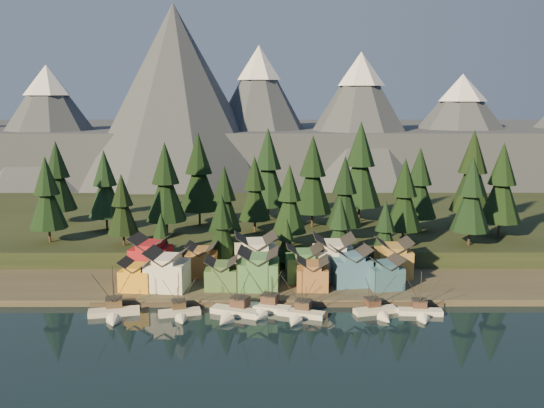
{
  "coord_description": "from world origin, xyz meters",
  "views": [
    {
      "loc": [
        0.75,
        -115.75,
        47.2
      ],
      "look_at": [
        1.14,
        30.0,
        20.94
      ],
      "focal_mm": 40.0,
      "sensor_mm": 36.0,
      "label": 1
    }
  ],
  "objects_px": {
    "house_back_1": "(202,259)",
    "boat_1": "(180,308)",
    "house_front_0": "(137,274)",
    "house_front_1": "(167,268)",
    "boat_5": "(378,306)",
    "house_back_0": "(151,255)",
    "boat_3": "(265,303)",
    "boat_4": "(300,309)",
    "boat_0": "(114,307)",
    "boat_6": "(421,307)",
    "boat_2": "(233,306)"
  },
  "relations": [
    {
      "from": "boat_1",
      "to": "boat_5",
      "type": "distance_m",
      "value": 42.99
    },
    {
      "from": "boat_3",
      "to": "boat_6",
      "type": "height_order",
      "value": "boat_3"
    },
    {
      "from": "house_front_0",
      "to": "boat_4",
      "type": "bearing_deg",
      "value": -14.84
    },
    {
      "from": "boat_2",
      "to": "boat_4",
      "type": "relative_size",
      "value": 1.11
    },
    {
      "from": "boat_1",
      "to": "house_front_1",
      "type": "distance_m",
      "value": 15.88
    },
    {
      "from": "boat_4",
      "to": "house_front_1",
      "type": "height_order",
      "value": "house_front_1"
    },
    {
      "from": "house_front_1",
      "to": "house_back_0",
      "type": "distance_m",
      "value": 12.92
    },
    {
      "from": "boat_1",
      "to": "boat_4",
      "type": "height_order",
      "value": "boat_4"
    },
    {
      "from": "boat_2",
      "to": "house_front_0",
      "type": "height_order",
      "value": "boat_2"
    },
    {
      "from": "boat_0",
      "to": "boat_2",
      "type": "bearing_deg",
      "value": -12.28
    },
    {
      "from": "boat_6",
      "to": "house_front_0",
      "type": "bearing_deg",
      "value": 172.22
    },
    {
      "from": "boat_1",
      "to": "house_back_1",
      "type": "xyz_separation_m",
      "value": [
        1.95,
        25.26,
        3.99
      ]
    },
    {
      "from": "house_front_0",
      "to": "boat_0",
      "type": "bearing_deg",
      "value": -91.87
    },
    {
      "from": "boat_0",
      "to": "boat_3",
      "type": "relative_size",
      "value": 1.01
    },
    {
      "from": "house_front_1",
      "to": "house_back_1",
      "type": "height_order",
      "value": "house_front_1"
    },
    {
      "from": "house_back_0",
      "to": "boat_2",
      "type": "bearing_deg",
      "value": -39.63
    },
    {
      "from": "boat_3",
      "to": "boat_4",
      "type": "bearing_deg",
      "value": -5.73
    },
    {
      "from": "boat_1",
      "to": "house_back_0",
      "type": "bearing_deg",
      "value": 99.07
    },
    {
      "from": "boat_0",
      "to": "house_front_1",
      "type": "relative_size",
      "value": 1.17
    },
    {
      "from": "boat_6",
      "to": "house_back_1",
      "type": "xyz_separation_m",
      "value": [
        -50.33,
        25.13,
        3.97
      ]
    },
    {
      "from": "house_back_1",
      "to": "boat_5",
      "type": "bearing_deg",
      "value": -26.89
    },
    {
      "from": "boat_2",
      "to": "house_front_0",
      "type": "relative_size",
      "value": 1.54
    },
    {
      "from": "house_front_1",
      "to": "boat_0",
      "type": "bearing_deg",
      "value": -115.07
    },
    {
      "from": "house_back_0",
      "to": "house_back_1",
      "type": "height_order",
      "value": "house_back_0"
    },
    {
      "from": "boat_3",
      "to": "house_front_0",
      "type": "distance_m",
      "value": 32.93
    },
    {
      "from": "boat_4",
      "to": "house_back_0",
      "type": "bearing_deg",
      "value": 162.87
    },
    {
      "from": "house_back_1",
      "to": "boat_1",
      "type": "bearing_deg",
      "value": -90.68
    },
    {
      "from": "boat_2",
      "to": "boat_4",
      "type": "xyz_separation_m",
      "value": [
        14.26,
        -0.97,
        -0.24
      ]
    },
    {
      "from": "boat_1",
      "to": "house_back_0",
      "type": "xyz_separation_m",
      "value": [
        -11.07,
        25.73,
        4.97
      ]
    },
    {
      "from": "house_front_0",
      "to": "house_front_1",
      "type": "bearing_deg",
      "value": 9.74
    },
    {
      "from": "house_front_0",
      "to": "boat_1",
      "type": "bearing_deg",
      "value": -42.26
    },
    {
      "from": "boat_0",
      "to": "house_back_0",
      "type": "distance_m",
      "value": 26.46
    },
    {
      "from": "boat_3",
      "to": "boat_5",
      "type": "height_order",
      "value": "boat_3"
    },
    {
      "from": "boat_6",
      "to": "house_front_1",
      "type": "xyz_separation_m",
      "value": [
        -57.26,
        14.22,
        4.63
      ]
    },
    {
      "from": "house_front_0",
      "to": "boat_5",
      "type": "bearing_deg",
      "value": -6.73
    },
    {
      "from": "boat_5",
      "to": "house_back_0",
      "type": "xyz_separation_m",
      "value": [
        -54.06,
        24.76,
        4.95
      ]
    },
    {
      "from": "boat_5",
      "to": "house_back_0",
      "type": "height_order",
      "value": "house_back_0"
    },
    {
      "from": "boat_4",
      "to": "house_front_0",
      "type": "distance_m",
      "value": 40.99
    },
    {
      "from": "boat_3",
      "to": "house_front_1",
      "type": "distance_m",
      "value": 26.67
    },
    {
      "from": "boat_2",
      "to": "boat_6",
      "type": "bearing_deg",
      "value": 22.0
    },
    {
      "from": "boat_3",
      "to": "house_front_0",
      "type": "bearing_deg",
      "value": 178.05
    },
    {
      "from": "boat_1",
      "to": "boat_6",
      "type": "bearing_deg",
      "value": -14.08
    },
    {
      "from": "boat_4",
      "to": "boat_3",
      "type": "bearing_deg",
      "value": 174.35
    },
    {
      "from": "boat_6",
      "to": "house_front_0",
      "type": "height_order",
      "value": "boat_6"
    },
    {
      "from": "boat_3",
      "to": "boat_0",
      "type": "bearing_deg",
      "value": -156.98
    },
    {
      "from": "boat_3",
      "to": "house_back_1",
      "type": "distance_m",
      "value": 28.43
    },
    {
      "from": "boat_0",
      "to": "boat_1",
      "type": "bearing_deg",
      "value": -12.2
    },
    {
      "from": "house_front_1",
      "to": "boat_3",
      "type": "bearing_deg",
      "value": -19.28
    },
    {
      "from": "boat_0",
      "to": "boat_1",
      "type": "xyz_separation_m",
      "value": [
        14.28,
        0.11,
        -0.26
      ]
    },
    {
      "from": "boat_6",
      "to": "boat_1",
      "type": "bearing_deg",
      "value": -175.55
    }
  ]
}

